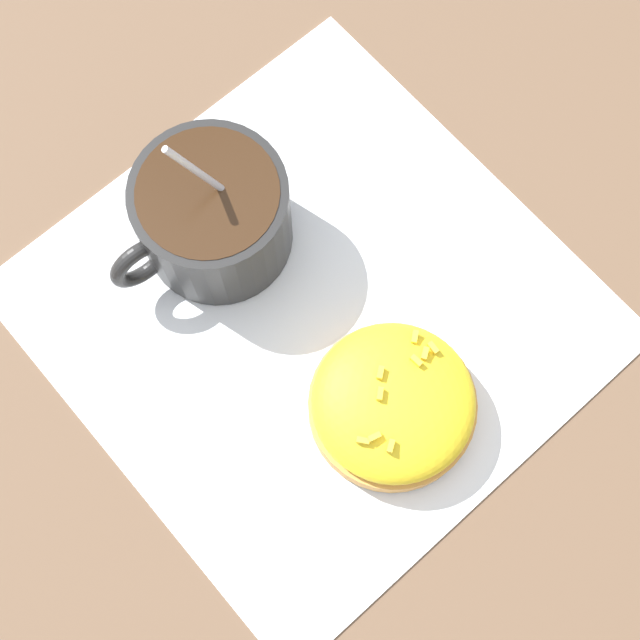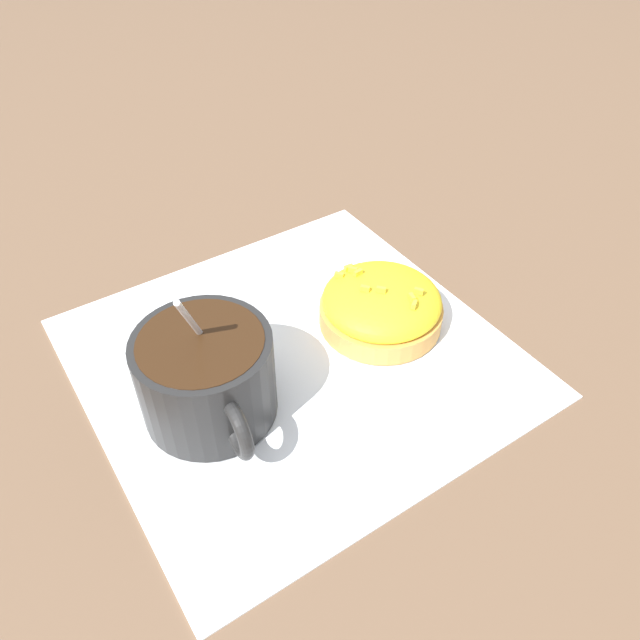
# 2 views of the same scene
# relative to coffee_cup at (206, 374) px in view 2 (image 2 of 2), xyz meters

# --- Properties ---
(ground_plane) EXTENTS (3.00, 3.00, 0.00)m
(ground_plane) POSITION_rel_coffee_cup_xyz_m (-0.08, -0.01, -0.04)
(ground_plane) COLOR brown
(paper_napkin) EXTENTS (0.31, 0.30, 0.00)m
(paper_napkin) POSITION_rel_coffee_cup_xyz_m (-0.08, -0.01, -0.04)
(paper_napkin) COLOR white
(paper_napkin) RESTS_ON ground_plane
(coffee_cup) EXTENTS (0.09, 0.12, 0.11)m
(coffee_cup) POSITION_rel_coffee_cup_xyz_m (0.00, 0.00, 0.00)
(coffee_cup) COLOR black
(coffee_cup) RESTS_ON paper_napkin
(frosted_pastry) EXTENTS (0.10, 0.10, 0.04)m
(frosted_pastry) POSITION_rel_coffee_cup_xyz_m (-0.15, -0.00, -0.02)
(frosted_pastry) COLOR #D19347
(frosted_pastry) RESTS_ON paper_napkin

